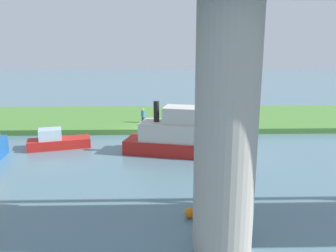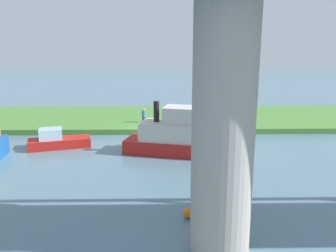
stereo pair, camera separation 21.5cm
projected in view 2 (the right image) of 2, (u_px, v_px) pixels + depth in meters
name	position (u px, v px, depth m)	size (l,w,h in m)	color
ground_plane	(153.00, 135.00, 31.76)	(160.00, 160.00, 0.00)	slate
grassy_bank	(154.00, 118.00, 37.54)	(80.00, 12.00, 0.50)	#4C8438
bridge_pylon	(223.00, 131.00, 13.16)	(2.39, 2.39, 9.79)	#9E998E
person_on_bank	(144.00, 115.00, 34.30)	(0.47, 0.47, 1.39)	#2D334C
mooring_post	(238.00, 122.00, 32.09)	(0.20, 0.20, 1.05)	brown
skiff_small	(180.00, 135.00, 26.02)	(8.07, 4.37, 3.92)	red
riverboat_paddlewheel	(57.00, 141.00, 27.76)	(5.02, 2.90, 1.58)	red
marker_buoy	(188.00, 213.00, 16.64)	(0.50, 0.50, 0.50)	orange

